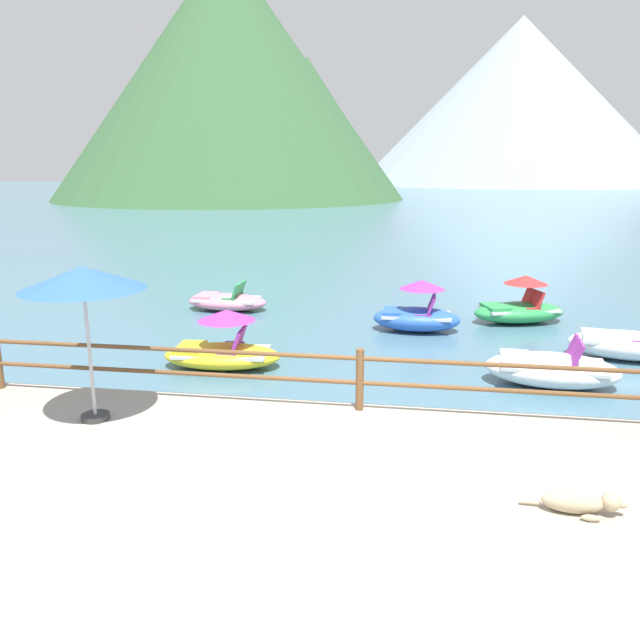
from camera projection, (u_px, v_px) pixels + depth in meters
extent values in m
plane|color=#477084|center=(410.00, 220.00, 46.36)|extent=(200.00, 200.00, 0.00)
cube|color=#A39989|center=(320.00, 579.00, 5.88)|extent=(28.00, 8.00, 0.40)
cylinder|color=brown|center=(360.00, 380.00, 9.31)|extent=(0.12, 0.12, 0.95)
cylinder|color=brown|center=(360.00, 358.00, 9.23)|extent=(23.80, 0.07, 0.07)
cylinder|color=brown|center=(360.00, 383.00, 9.32)|extent=(23.80, 0.07, 0.07)
cylinder|color=#B2B2B7|center=(90.00, 353.00, 8.82)|extent=(0.05, 0.05, 2.00)
cone|color=blue|center=(83.00, 278.00, 8.56)|extent=(1.70, 1.70, 0.32)
cylinder|color=#333333|center=(96.00, 417.00, 9.05)|extent=(0.40, 0.40, 0.08)
ellipsoid|color=tan|center=(572.00, 502.00, 6.62)|extent=(0.65, 0.28, 0.24)
sphere|color=tan|center=(611.00, 502.00, 6.53)|extent=(0.20, 0.20, 0.20)
ellipsoid|color=tan|center=(622.00, 505.00, 6.52)|extent=(0.12, 0.08, 0.08)
cylinder|color=tan|center=(530.00, 502.00, 6.75)|extent=(0.22, 0.05, 0.04)
ellipsoid|color=tan|center=(591.00, 518.00, 6.45)|extent=(0.20, 0.08, 0.07)
ellipsoid|color=tan|center=(584.00, 502.00, 6.76)|extent=(0.20, 0.08, 0.07)
ellipsoid|color=green|center=(519.00, 312.00, 16.21)|extent=(2.66, 1.86, 0.53)
cube|color=silver|center=(519.00, 309.00, 16.19)|extent=(2.09, 1.49, 0.06)
cube|color=red|center=(522.00, 304.00, 16.42)|extent=(0.50, 0.50, 0.08)
cube|color=red|center=(529.00, 296.00, 16.40)|extent=(0.32, 0.44, 0.43)
cube|color=red|center=(530.00, 308.00, 15.98)|extent=(0.50, 0.50, 0.08)
cube|color=red|center=(538.00, 299.00, 15.95)|extent=(0.32, 0.44, 0.43)
cube|color=green|center=(495.00, 308.00, 16.08)|extent=(0.76, 0.94, 0.12)
cone|color=red|center=(526.00, 280.00, 16.02)|extent=(1.39, 1.39, 0.22)
ellipsoid|color=blue|center=(416.00, 319.00, 15.39)|extent=(2.15, 1.21, 0.58)
cube|color=silver|center=(417.00, 315.00, 15.36)|extent=(1.68, 0.99, 0.06)
cube|color=purple|center=(423.00, 311.00, 15.54)|extent=(0.41, 0.41, 0.08)
cube|color=purple|center=(431.00, 302.00, 15.46)|extent=(0.21, 0.40, 0.43)
cube|color=purple|center=(423.00, 315.00, 15.10)|extent=(0.41, 0.41, 0.08)
cube|color=purple|center=(431.00, 306.00, 15.01)|extent=(0.21, 0.40, 0.43)
cube|color=blue|center=(393.00, 312.00, 15.45)|extent=(0.48, 0.82, 0.12)
cone|color=purple|center=(422.00, 285.00, 15.16)|extent=(1.13, 1.13, 0.22)
ellipsoid|color=white|center=(628.00, 345.00, 13.15)|extent=(2.54, 1.46, 0.60)
cube|color=silver|center=(629.00, 340.00, 13.12)|extent=(1.99, 1.18, 0.06)
cube|color=purple|center=(637.00, 335.00, 13.26)|extent=(0.46, 0.46, 0.08)
cube|color=purple|center=(640.00, 341.00, 12.84)|extent=(0.46, 0.46, 0.08)
cube|color=white|center=(595.00, 335.00, 13.30)|extent=(0.64, 0.85, 0.12)
ellipsoid|color=yellow|center=(222.00, 356.00, 12.62)|extent=(2.46, 1.41, 0.47)
cube|color=silver|center=(222.00, 352.00, 12.60)|extent=(1.92, 1.15, 0.06)
cube|color=purple|center=(233.00, 346.00, 12.80)|extent=(0.43, 0.43, 0.08)
cube|color=purple|center=(241.00, 335.00, 12.74)|extent=(0.24, 0.42, 0.43)
cube|color=purple|center=(228.00, 352.00, 12.33)|extent=(0.43, 0.43, 0.08)
cube|color=purple|center=(237.00, 342.00, 12.27)|extent=(0.24, 0.42, 0.43)
cube|color=yellow|center=(190.00, 348.00, 12.63)|extent=(0.59, 0.89, 0.12)
cone|color=purple|center=(227.00, 315.00, 12.40)|extent=(1.24, 1.24, 0.22)
ellipsoid|color=pink|center=(227.00, 302.00, 17.62)|extent=(2.29, 1.24, 0.46)
cube|color=silver|center=(227.00, 299.00, 17.61)|extent=(1.78, 1.02, 0.06)
cube|color=#339956|center=(236.00, 295.00, 17.78)|extent=(0.41, 0.41, 0.08)
cube|color=#339956|center=(241.00, 288.00, 17.70)|extent=(0.22, 0.41, 0.43)
cube|color=#339956|center=(230.00, 299.00, 17.33)|extent=(0.41, 0.41, 0.08)
cube|color=#339956|center=(236.00, 291.00, 17.25)|extent=(0.22, 0.41, 0.43)
cube|color=pink|center=(206.00, 296.00, 17.70)|extent=(0.52, 0.84, 0.12)
ellipsoid|color=white|center=(552.00, 370.00, 11.56)|extent=(2.52, 1.49, 0.60)
cube|color=silver|center=(552.00, 364.00, 11.53)|extent=(1.97, 1.22, 0.06)
cube|color=purple|center=(562.00, 358.00, 11.72)|extent=(0.43, 0.43, 0.08)
cube|color=purple|center=(573.00, 347.00, 11.62)|extent=(0.24, 0.42, 0.43)
cube|color=purple|center=(565.00, 366.00, 11.23)|extent=(0.43, 0.43, 0.08)
cube|color=purple|center=(577.00, 355.00, 11.14)|extent=(0.24, 0.42, 0.43)
cube|color=white|center=(515.00, 359.00, 11.68)|extent=(0.61, 0.94, 0.12)
cone|color=#386038|center=(228.00, 75.00, 73.22)|extent=(41.72, 41.72, 28.36)
cone|color=#386038|center=(307.00, 128.00, 79.06)|extent=(22.94, 22.94, 17.01)
cone|color=#93A3B7|center=(518.00, 102.00, 129.57)|extent=(66.15, 66.15, 33.29)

